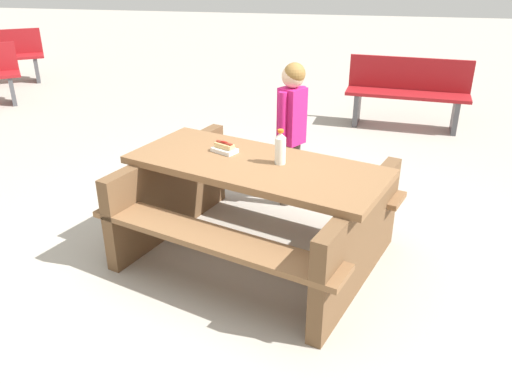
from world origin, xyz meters
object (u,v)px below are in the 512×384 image
at_px(soda_bottle, 280,148).
at_px(picnic_table, 256,202).
at_px(hotdog_tray, 225,148).
at_px(park_bench_near, 407,91).
at_px(child_in_coat, 292,116).

bearing_deg(soda_bottle, picnic_table, 5.76).
relative_size(picnic_table, hotdog_tray, 10.29).
bearing_deg(picnic_table, park_bench_near, -111.47).
height_order(picnic_table, hotdog_tray, hotdog_tray).
distance_m(picnic_table, child_in_coat, 1.01).
xyz_separation_m(picnic_table, child_in_coat, (-0.14, -0.94, 0.36)).
height_order(soda_bottle, park_bench_near, soda_bottle).
relative_size(soda_bottle, hotdog_tray, 1.16).
height_order(picnic_table, child_in_coat, child_in_coat).
xyz_separation_m(picnic_table, hotdog_tray, (0.26, -0.16, 0.34)).
bearing_deg(child_in_coat, picnic_table, 81.37).
xyz_separation_m(picnic_table, soda_bottle, (-0.17, -0.02, 0.42)).
bearing_deg(park_bench_near, child_in_coat, 64.09).
distance_m(picnic_table, soda_bottle, 0.45).
bearing_deg(picnic_table, soda_bottle, -174.24).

